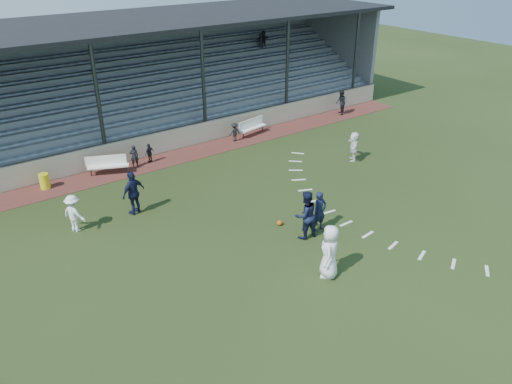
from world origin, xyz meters
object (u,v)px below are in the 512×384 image
Objects in this scene: trash_bin at (45,181)px; official at (341,103)px; player_navy_lead at (320,211)px; bench_left at (107,163)px; football at (280,223)px; bench_right at (252,125)px; player_white_lead at (330,252)px.

official is at bearing -0.63° from trash_bin.
player_navy_lead is (7.99, -10.39, 0.46)m from trash_bin.
player_navy_lead is at bearing -52.44° from trash_bin.
bench_left is 16.16m from official.
football is 15.22m from official.
bench_left is 2.70× the size of trash_bin.
bench_right is at bearing 70.61° from player_navy_lead.
trash_bin is (-3.02, 0.16, -0.20)m from bench_left.
official reaches higher than bench_right.
trash_bin is 11.50m from football.
bench_right is at bearing 25.51° from bench_left.
player_white_lead is 3.10m from player_navy_lead.
player_navy_lead is at bearing -169.12° from player_white_lead.
player_navy_lead is (1.83, 2.51, -0.16)m from player_white_lead.
player_navy_lead is at bearing -47.99° from football.
player_navy_lead is 1.04× the size of official.
football is (-5.25, -9.35, -0.47)m from bench_right.
trash_bin is (-12.16, -0.16, -0.20)m from bench_right.
bench_left is at bearing -119.15° from player_white_lead.
official is (12.27, 8.98, 0.73)m from football.
player_white_lead is at bearing -123.95° from player_navy_lead.
player_white_lead reaches higher than official.
player_navy_lead is at bearing -40.58° from bench_left.
player_navy_lead reaches higher than bench_left.
football is at bearing 134.17° from player_navy_lead.
official is at bearing 44.46° from player_navy_lead.
football is (6.91, -9.19, -0.28)m from trash_bin.
bench_left reaches higher than trash_bin.
trash_bin is 0.45× the size of official.
football is at bearing -144.39° from player_white_lead.
football is (3.89, -9.03, -0.47)m from bench_left.
bench_right is at bearing 0.76° from trash_bin.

